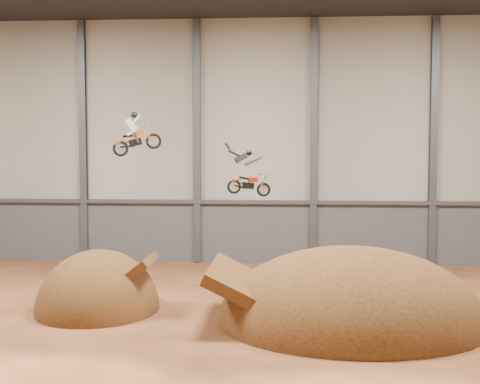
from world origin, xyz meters
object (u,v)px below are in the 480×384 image
object	(u,v)px
landing_ramp	(351,323)
fmx_rider_b	(248,170)
takeoff_ramp	(98,310)
fmx_rider_a	(139,130)

from	to	relation	value
landing_ramp	fmx_rider_b	world-z (taller)	fmx_rider_b
takeoff_ramp	landing_ramp	distance (m)	10.34
takeoff_ramp	fmx_rider_a	xyz separation A→B (m)	(1.09, 3.07, 7.49)
takeoff_ramp	landing_ramp	world-z (taller)	landing_ramp
landing_ramp	fmx_rider_b	size ratio (longest dim) A/B	4.25
landing_ramp	fmx_rider_a	world-z (taller)	fmx_rider_a
landing_ramp	fmx_rider_b	xyz separation A→B (m)	(-4.07, 2.04, 5.80)
takeoff_ramp	fmx_rider_b	world-z (taller)	fmx_rider_b
takeoff_ramp	fmx_rider_a	world-z (taller)	fmx_rider_a
fmx_rider_a	fmx_rider_b	xyz separation A→B (m)	(5.09, -2.34, -1.69)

